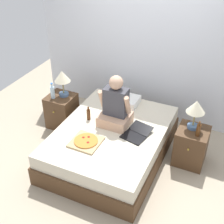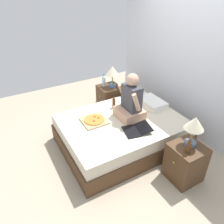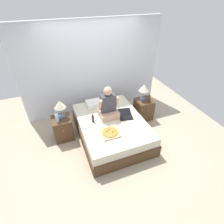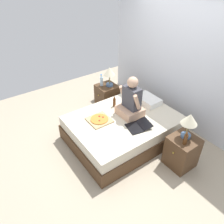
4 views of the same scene
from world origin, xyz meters
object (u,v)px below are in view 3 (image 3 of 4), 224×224
(beer_bottle, at_px, (149,99))
(nightstand_right, at_px, (143,109))
(pizza_box, at_px, (110,133))
(lamp_on_left_nightstand, at_px, (60,105))
(lamp_on_right_nightstand, at_px, (144,89))
(person_seated, at_px, (108,106))
(laptop, at_px, (125,115))
(water_bottle, at_px, (57,118))
(nightstand_left, at_px, (63,128))
(beer_bottle_on_bed, at_px, (93,119))
(bed, at_px, (111,128))

(beer_bottle, bearing_deg, nightstand_right, 125.01)
(nightstand_right, height_order, pizza_box, nightstand_right)
(lamp_on_left_nightstand, height_order, nightstand_right, lamp_on_left_nightstand)
(nightstand_right, height_order, beer_bottle, beer_bottle)
(lamp_on_right_nightstand, distance_m, person_seated, 1.13)
(nightstand_right, bearing_deg, laptop, -153.70)
(water_bottle, distance_m, pizza_box, 1.24)
(nightstand_left, height_order, beer_bottle, beer_bottle)
(lamp_on_right_nightstand, xyz_separation_m, beer_bottle_on_bed, (-1.50, -0.34, -0.31))
(bed, bearing_deg, nightstand_right, 18.83)
(nightstand_left, xyz_separation_m, pizza_box, (0.92, -0.80, 0.23))
(bed, distance_m, person_seated, 0.57)
(person_seated, distance_m, pizza_box, 0.67)
(nightstand_right, relative_size, beer_bottle, 2.52)
(nightstand_right, bearing_deg, bed, -161.17)
(nightstand_left, bearing_deg, bed, -18.83)
(lamp_on_right_nightstand, relative_size, pizza_box, 1.11)
(person_seated, relative_size, pizza_box, 1.93)
(pizza_box, bearing_deg, beer_bottle_on_bed, 114.51)
(nightstand_right, height_order, laptop, nightstand_right)
(lamp_on_left_nightstand, xyz_separation_m, beer_bottle, (2.25, -0.15, -0.23))
(lamp_on_left_nightstand, xyz_separation_m, water_bottle, (-0.12, -0.14, -0.22))
(bed, relative_size, laptop, 4.31)
(laptop, xyz_separation_m, beer_bottle_on_bed, (-0.80, 0.07, 0.07))
(beer_bottle, xyz_separation_m, pizza_box, (-1.37, -0.70, -0.15))
(bed, height_order, pizza_box, pizza_box)
(pizza_box, bearing_deg, nightstand_left, 139.02)
(bed, height_order, person_seated, person_seated)
(water_bottle, distance_m, person_seated, 1.19)
(bed, relative_size, nightstand_left, 3.50)
(bed, bearing_deg, pizza_box, -114.02)
(beer_bottle, distance_m, person_seated, 1.20)
(lamp_on_left_nightstand, height_order, pizza_box, lamp_on_left_nightstand)
(water_bottle, distance_m, beer_bottle_on_bed, 0.80)
(beer_bottle, relative_size, pizza_box, 0.57)
(lamp_on_left_nightstand, bearing_deg, pizza_box, -43.98)
(nightstand_right, relative_size, person_seated, 0.74)
(nightstand_left, relative_size, water_bottle, 2.10)
(water_bottle, bearing_deg, laptop, -9.89)
(person_seated, bearing_deg, beer_bottle, 5.21)
(beer_bottle, distance_m, pizza_box, 1.55)
(water_bottle, bearing_deg, person_seated, -5.75)
(water_bottle, relative_size, nightstand_right, 0.48)
(nightstand_right, distance_m, beer_bottle_on_bed, 1.59)
(water_bottle, xyz_separation_m, beer_bottle, (2.37, -0.01, -0.02))
(nightstand_left, height_order, person_seated, person_seated)
(beer_bottle, xyz_separation_m, laptop, (-0.80, -0.26, -0.15))
(beer_bottle_on_bed, bearing_deg, nightstand_right, 10.74)
(laptop, bearing_deg, beer_bottle, 18.11)
(laptop, bearing_deg, pizza_box, -142.17)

